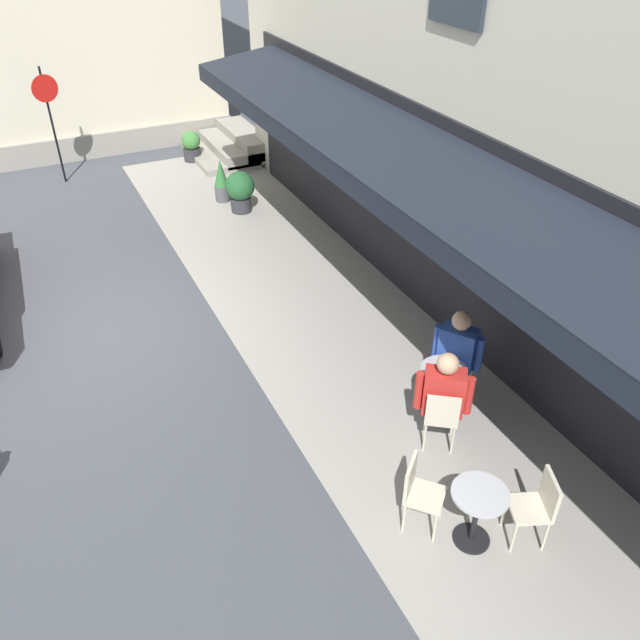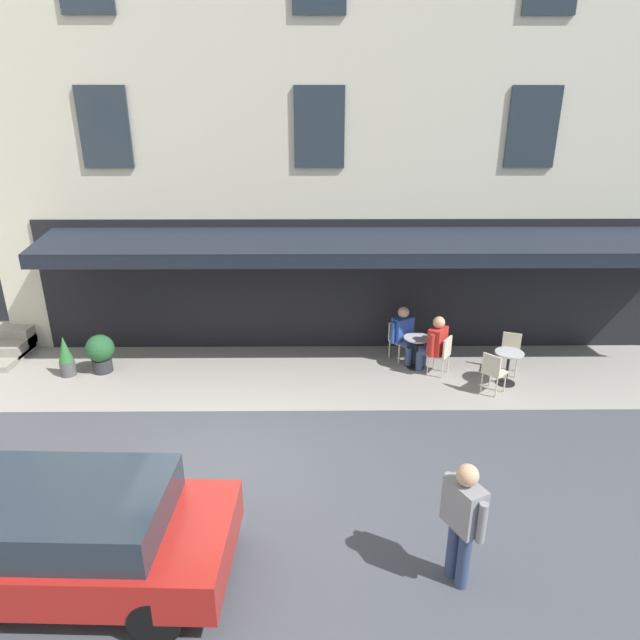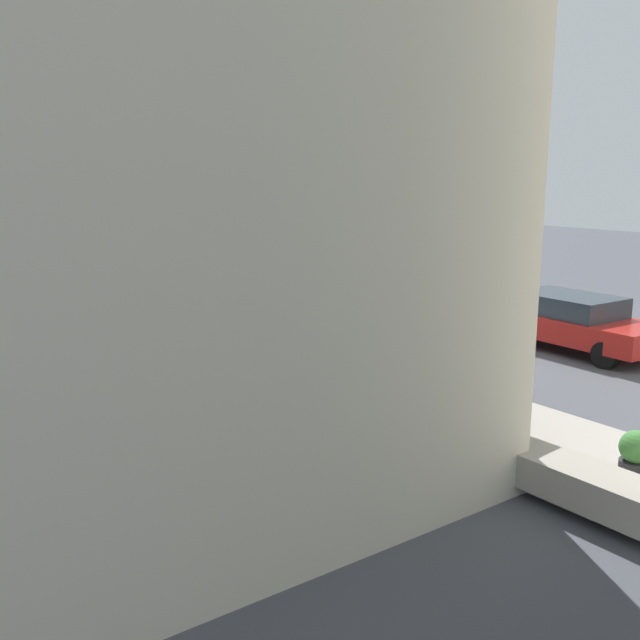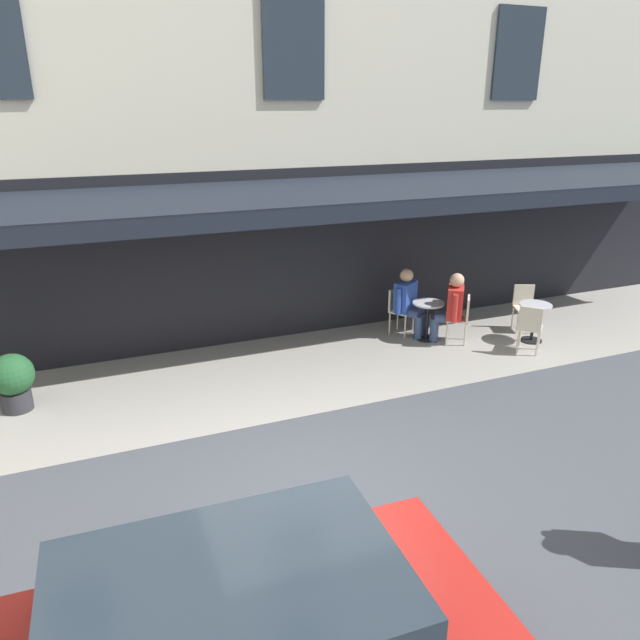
{
  "view_description": "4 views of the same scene",
  "coord_description": "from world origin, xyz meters",
  "px_view_note": "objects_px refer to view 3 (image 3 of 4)",
  "views": [
    {
      "loc": [
        -8.9,
        0.47,
        5.89
      ],
      "look_at": [
        -2.35,
        -2.72,
        0.88
      ],
      "focal_mm": 36.01,
      "sensor_mm": 36.0,
      "label": 1
    },
    {
      "loc": [
        -1.57,
        7.47,
        5.48
      ],
      "look_at": [
        -1.66,
        -2.85,
        1.52
      ],
      "focal_mm": 30.22,
      "sensor_mm": 36.0,
      "label": 2
    },
    {
      "loc": [
        11.6,
        -12.52,
        4.26
      ],
      "look_at": [
        -1.29,
        -3.13,
        0.91
      ],
      "focal_mm": 40.19,
      "sensor_mm": 36.0,
      "label": 3
    },
    {
      "loc": [
        2.01,
        5.4,
        4.31
      ],
      "look_at": [
        -1.39,
        -3.09,
        0.95
      ],
      "focal_mm": 33.37,
      "sensor_mm": 36.0,
      "label": 4
    }
  ],
  "objects_px": {
    "walking_pedestrian_in_grey": "(430,283)",
    "potted_plant_by_steps": "(636,456)",
    "cafe_chair_cream_corner_left": "(256,306)",
    "cafe_chair_cream_back_row": "(211,307)",
    "seated_patron_in_red": "(242,310)",
    "potted_plant_mid_terrace": "(452,389)",
    "cafe_table_near_entrance": "(234,308)",
    "potted_plant_entrance_left": "(490,400)",
    "parked_car_red": "(571,321)",
    "seated_companion_in_blue": "(233,317)",
    "cafe_table_mid_terrace": "(241,322)",
    "cafe_chair_cream_under_awning": "(243,315)",
    "cafe_chair_cream_near_door": "(229,325)"
  },
  "relations": [
    {
      "from": "potted_plant_mid_terrace",
      "to": "cafe_table_near_entrance",
      "type": "bearing_deg",
      "value": 175.74
    },
    {
      "from": "cafe_chair_cream_corner_left",
      "to": "potted_plant_mid_terrace",
      "type": "xyz_separation_m",
      "value": [
        8.49,
        -1.1,
        -0.06
      ]
    },
    {
      "from": "walking_pedestrian_in_grey",
      "to": "potted_plant_by_steps",
      "type": "relative_size",
      "value": 2.3
    },
    {
      "from": "cafe_table_near_entrance",
      "to": "cafe_chair_cream_near_door",
      "type": "bearing_deg",
      "value": -31.91
    },
    {
      "from": "cafe_table_near_entrance",
      "to": "cafe_chair_cream_corner_left",
      "type": "relative_size",
      "value": 0.82
    },
    {
      "from": "cafe_chair_cream_corner_left",
      "to": "cafe_chair_cream_near_door",
      "type": "height_order",
      "value": "same"
    },
    {
      "from": "cafe_chair_cream_corner_left",
      "to": "cafe_chair_cream_back_row",
      "type": "bearing_deg",
      "value": -124.95
    },
    {
      "from": "cafe_table_mid_terrace",
      "to": "seated_companion_in_blue",
      "type": "height_order",
      "value": "seated_companion_in_blue"
    },
    {
      "from": "cafe_chair_cream_back_row",
      "to": "potted_plant_by_steps",
      "type": "height_order",
      "value": "cafe_chair_cream_back_row"
    },
    {
      "from": "cafe_table_mid_terrace",
      "to": "cafe_chair_cream_under_awning",
      "type": "bearing_deg",
      "value": 144.29
    },
    {
      "from": "potted_plant_by_steps",
      "to": "cafe_chair_cream_corner_left",
      "type": "bearing_deg",
      "value": 175.01
    },
    {
      "from": "parked_car_red",
      "to": "potted_plant_by_steps",
      "type": "bearing_deg",
      "value": -48.58
    },
    {
      "from": "cafe_table_near_entrance",
      "to": "cafe_table_mid_terrace",
      "type": "xyz_separation_m",
      "value": [
        1.82,
        -0.83,
        0.0
      ]
    },
    {
      "from": "seated_patron_in_red",
      "to": "walking_pedestrian_in_grey",
      "type": "bearing_deg",
      "value": 81.36
    },
    {
      "from": "seated_companion_in_blue",
      "to": "potted_plant_entrance_left",
      "type": "height_order",
      "value": "seated_companion_in_blue"
    },
    {
      "from": "cafe_chair_cream_corner_left",
      "to": "potted_plant_mid_terrace",
      "type": "bearing_deg",
      "value": -7.36
    },
    {
      "from": "cafe_chair_cream_under_awning",
      "to": "potted_plant_entrance_left",
      "type": "xyz_separation_m",
      "value": [
        8.35,
        -0.03,
        -0.09
      ]
    },
    {
      "from": "cafe_table_near_entrance",
      "to": "cafe_chair_cream_under_awning",
      "type": "height_order",
      "value": "cafe_chair_cream_under_awning"
    },
    {
      "from": "seated_patron_in_red",
      "to": "potted_plant_mid_terrace",
      "type": "bearing_deg",
      "value": -0.62
    },
    {
      "from": "walking_pedestrian_in_grey",
      "to": "potted_plant_mid_terrace",
      "type": "bearing_deg",
      "value": -41.93
    },
    {
      "from": "seated_patron_in_red",
      "to": "seated_companion_in_blue",
      "type": "xyz_separation_m",
      "value": [
        0.57,
        -0.59,
        -0.01
      ]
    },
    {
      "from": "cafe_chair_cream_under_awning",
      "to": "seated_companion_in_blue",
      "type": "xyz_separation_m",
      "value": [
        0.74,
        -0.71,
        0.16
      ]
    },
    {
      "from": "walking_pedestrian_in_grey",
      "to": "parked_car_red",
      "type": "bearing_deg",
      "value": -0.84
    },
    {
      "from": "potted_plant_entrance_left",
      "to": "potted_plant_by_steps",
      "type": "bearing_deg",
      "value": -2.56
    },
    {
      "from": "cafe_table_mid_terrace",
      "to": "cafe_table_near_entrance",
      "type": "bearing_deg",
      "value": 155.56
    },
    {
      "from": "cafe_table_mid_terrace",
      "to": "parked_car_red",
      "type": "xyz_separation_m",
      "value": [
        5.43,
        6.0,
        0.22
      ]
    },
    {
      "from": "cafe_chair_cream_corner_left",
      "to": "walking_pedestrian_in_grey",
      "type": "distance_m",
      "value": 5.2
    },
    {
      "from": "cafe_table_mid_terrace",
      "to": "potted_plant_by_steps",
      "type": "height_order",
      "value": "cafe_table_mid_terrace"
    },
    {
      "from": "potted_plant_by_steps",
      "to": "seated_patron_in_red",
      "type": "bearing_deg",
      "value": 179.88
    },
    {
      "from": "cafe_chair_cream_corner_left",
      "to": "potted_plant_by_steps",
      "type": "xyz_separation_m",
      "value": [
        11.89,
        -1.04,
        -0.17
      ]
    },
    {
      "from": "cafe_table_mid_terrace",
      "to": "potted_plant_entrance_left",
      "type": "bearing_deg",
      "value": 2.49
    },
    {
      "from": "cafe_chair_cream_corner_left",
      "to": "cafe_chair_cream_back_row",
      "type": "height_order",
      "value": "same"
    },
    {
      "from": "parked_car_red",
      "to": "cafe_chair_cream_back_row",
      "type": "bearing_deg",
      "value": -142.48
    },
    {
      "from": "seated_companion_in_blue",
      "to": "potted_plant_entrance_left",
      "type": "distance_m",
      "value": 7.64
    },
    {
      "from": "cafe_chair_cream_back_row",
      "to": "parked_car_red",
      "type": "height_order",
      "value": "parked_car_red"
    },
    {
      "from": "potted_plant_by_steps",
      "to": "parked_car_red",
      "type": "xyz_separation_m",
      "value": [
        -5.1,
        5.78,
        0.33
      ]
    },
    {
      "from": "potted_plant_mid_terrace",
      "to": "potted_plant_by_steps",
      "type": "bearing_deg",
      "value": 1.0
    },
    {
      "from": "cafe_chair_cream_under_awning",
      "to": "seated_patron_in_red",
      "type": "bearing_deg",
      "value": -35.71
    },
    {
      "from": "potted_plant_by_steps",
      "to": "seated_companion_in_blue",
      "type": "bearing_deg",
      "value": -176.86
    },
    {
      "from": "cafe_table_near_entrance",
      "to": "parked_car_red",
      "type": "bearing_deg",
      "value": 35.51
    },
    {
      "from": "cafe_chair_cream_back_row",
      "to": "potted_plant_by_steps",
      "type": "bearing_deg",
      "value": -0.11
    },
    {
      "from": "cafe_chair_cream_near_door",
      "to": "parked_car_red",
      "type": "xyz_separation_m",
      "value": [
        5.08,
        6.53,
        0.16
      ]
    },
    {
      "from": "seated_patron_in_red",
      "to": "potted_plant_mid_terrace",
      "type": "height_order",
      "value": "seated_patron_in_red"
    },
    {
      "from": "cafe_chair_cream_corner_left",
      "to": "seated_patron_in_red",
      "type": "relative_size",
      "value": 0.67
    },
    {
      "from": "seated_patron_in_red",
      "to": "potted_plant_by_steps",
      "type": "relative_size",
      "value": 1.82
    },
    {
      "from": "cafe_chair_cream_back_row",
      "to": "parked_car_red",
      "type": "bearing_deg",
      "value": 37.52
    },
    {
      "from": "potted_plant_by_steps",
      "to": "cafe_table_near_entrance",
      "type": "bearing_deg",
      "value": 177.18
    },
    {
      "from": "cafe_chair_cream_corner_left",
      "to": "parked_car_red",
      "type": "height_order",
      "value": "parked_car_red"
    },
    {
      "from": "cafe_chair_cream_back_row",
      "to": "seated_patron_in_red",
      "type": "height_order",
      "value": "seated_patron_in_red"
    },
    {
      "from": "cafe_chair_cream_corner_left",
      "to": "cafe_chair_cream_back_row",
      "type": "xyz_separation_m",
      "value": [
        -0.71,
        -1.01,
        0.0
      ]
    }
  ]
}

